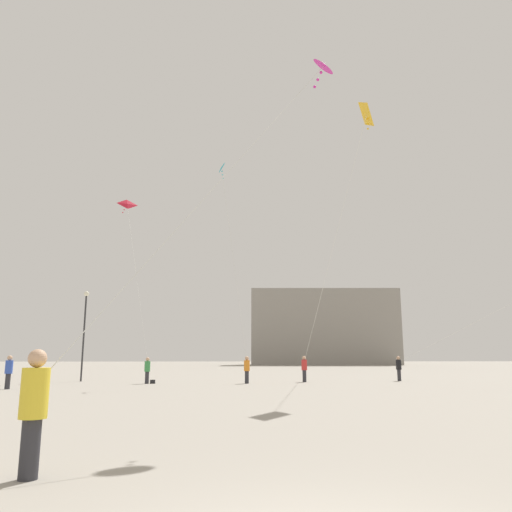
# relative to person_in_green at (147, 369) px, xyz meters

# --- Properties ---
(person_in_green) EXTENTS (0.35, 0.35, 1.63)m
(person_in_green) POSITION_rel_person_in_green_xyz_m (0.00, 0.00, 0.00)
(person_in_green) COLOR #2D2D33
(person_in_green) RESTS_ON ground_plane
(person_in_black) EXTENTS (0.37, 0.37, 1.70)m
(person_in_black) POSITION_rel_person_in_green_xyz_m (17.01, 2.64, 0.04)
(person_in_black) COLOR #2D2D33
(person_in_black) RESTS_ON ground_plane
(person_in_yellow) EXTENTS (0.40, 0.40, 1.83)m
(person_in_yellow) POSITION_rel_person_in_green_xyz_m (2.36, -25.10, 0.11)
(person_in_yellow) COLOR #2D2D33
(person_in_yellow) RESTS_ON ground_plane
(person_in_blue) EXTENTS (0.38, 0.38, 1.75)m
(person_in_blue) POSITION_rel_person_in_green_xyz_m (-6.49, -4.93, 0.07)
(person_in_blue) COLOR #2D2D33
(person_in_blue) RESTS_ON ground_plane
(person_in_red) EXTENTS (0.37, 0.37, 1.71)m
(person_in_red) POSITION_rel_person_in_green_xyz_m (10.19, 1.47, 0.05)
(person_in_red) COLOR #2D2D33
(person_in_red) RESTS_ON ground_plane
(person_in_orange) EXTENTS (0.37, 0.37, 1.70)m
(person_in_orange) POSITION_rel_person_in_green_xyz_m (6.29, -0.10, 0.04)
(person_in_orange) COLOR #2D2D33
(person_in_orange) RESTS_ON ground_plane
(kite_magenta_diamond) EXTENTS (6.47, 8.17, 10.45)m
(kite_magenta_diamond) POSITION_rel_person_in_green_xyz_m (8.18, -17.64, 10.28)
(kite_magenta_diamond) COLOR #D12899
(kite_cyan_delta) EXTENTS (2.16, 2.05, 13.98)m
(kite_cyan_delta) POSITION_rel_person_in_green_xyz_m (4.52, 1.36, 13.53)
(kite_cyan_delta) COLOR #1EB2C6
(kite_crimson_delta) EXTENTS (3.89, 7.28, 12.84)m
(kite_crimson_delta) POSITION_rel_person_in_green_xyz_m (-3.15, 6.63, 12.51)
(kite_crimson_delta) COLOR red
(kite_amber_delta) EXTENTS (2.61, 11.01, 13.47)m
(kite_amber_delta) POSITION_rel_person_in_green_xyz_m (12.28, -8.44, 13.13)
(kite_amber_delta) COLOR yellow
(building_left_hall) EXTENTS (28.31, 10.94, 14.17)m
(building_left_hall) POSITION_rel_person_in_green_xyz_m (23.21, 64.82, 6.19)
(building_left_hall) COLOR gray
(building_left_hall) RESTS_ON ground_plane
(lamppost_east) EXTENTS (0.36, 0.36, 6.21)m
(lamppost_east) POSITION_rel_person_in_green_xyz_m (-4.98, 3.15, 3.15)
(lamppost_east) COLOR #2D2D30
(lamppost_east) RESTS_ON ground_plane
(handbag_beside_flyer) EXTENTS (0.34, 0.21, 0.24)m
(handbag_beside_flyer) POSITION_rel_person_in_green_xyz_m (0.35, 0.10, -0.77)
(handbag_beside_flyer) COLOR black
(handbag_beside_flyer) RESTS_ON ground_plane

